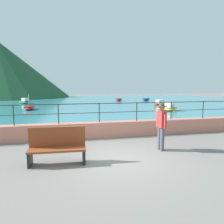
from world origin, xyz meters
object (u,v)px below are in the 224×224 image
(boat_2, at_px, (29,108))
(boat_3, at_px, (167,108))
(bollard, at_px, (52,138))
(boat_4, at_px, (119,100))
(boat_6, at_px, (24,102))
(bench_main, at_px, (57,146))
(person_walking, at_px, (161,124))
(boat_5, at_px, (146,99))
(boat_1, at_px, (161,104))

(boat_2, distance_m, boat_3, 13.57)
(boat_3, bearing_deg, bollard, -136.57)
(boat_4, xyz_separation_m, boat_6, (-14.16, -2.69, 0.07))
(boat_3, xyz_separation_m, boat_4, (-0.48, 15.49, -0.07))
(bench_main, bearing_deg, person_walking, 7.87)
(boat_2, bearing_deg, boat_5, 32.13)
(person_walking, height_order, boat_6, person_walking)
(boat_1, relative_size, boat_4, 1.00)
(bollard, relative_size, boat_3, 0.23)
(bollard, height_order, boat_6, boat_6)
(boat_1, height_order, boat_2, boat_2)
(bench_main, height_order, boat_2, boat_2)
(person_walking, distance_m, boat_6, 25.48)
(boat_5, bearing_deg, bench_main, -117.73)
(bench_main, relative_size, boat_6, 0.74)
(boat_3, xyz_separation_m, boat_5, (4.08, 14.89, -0.07))
(person_walking, height_order, boat_3, person_walking)
(bench_main, relative_size, boat_3, 0.70)
(boat_2, height_order, boat_3, boat_2)
(boat_5, bearing_deg, boat_4, 172.49)
(bollard, xyz_separation_m, boat_6, (-4.49, 22.42, 0.04))
(bollard, height_order, boat_2, boat_2)
(boat_1, distance_m, boat_5, 10.29)
(boat_5, xyz_separation_m, boat_6, (-18.72, -2.09, 0.07))
(person_walking, xyz_separation_m, boat_4, (5.75, 26.74, -0.72))
(boat_2, xyz_separation_m, boat_3, (12.89, -4.24, 0.07))
(person_walking, xyz_separation_m, boat_3, (6.24, 11.24, -0.65))
(person_walking, relative_size, bollard, 3.03)
(bench_main, relative_size, bollard, 3.00)
(boat_2, distance_m, boat_5, 20.03)
(bollard, distance_m, boat_3, 13.99)
(person_walking, relative_size, boat_2, 0.75)
(bench_main, distance_m, boat_2, 16.27)
(bollard, xyz_separation_m, boat_2, (-2.73, 13.85, -0.03))
(bench_main, xyz_separation_m, bollard, (-0.23, 2.14, -0.27))
(bench_main, relative_size, boat_2, 0.74)
(bench_main, bearing_deg, boat_3, 49.82)
(boat_1, relative_size, boat_3, 1.00)
(person_walking, bearing_deg, bollard, 157.43)
(boat_3, relative_size, boat_4, 1.00)
(boat_3, distance_m, boat_5, 15.44)
(bench_main, xyz_separation_m, boat_2, (-2.96, 15.99, -0.30))
(boat_3, distance_m, boat_6, 19.45)
(boat_1, bearing_deg, boat_4, 102.27)
(boat_6, bearing_deg, boat_3, -41.16)
(boat_3, bearing_deg, person_walking, -119.01)
(bollard, xyz_separation_m, boat_5, (14.23, 24.51, -0.03))
(person_walking, xyz_separation_m, boat_1, (8.07, 16.10, -0.65))
(boat_6, bearing_deg, boat_5, 6.37)
(boat_1, relative_size, boat_5, 1.06)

